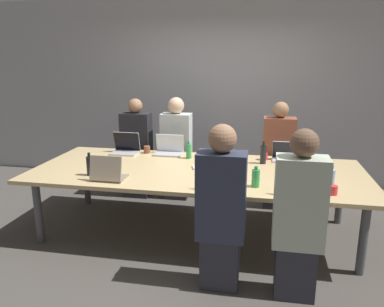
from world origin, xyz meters
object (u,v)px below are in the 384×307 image
Objects in this scene: bottle_far_right at (263,154)px; stapler at (233,174)px; person_near_midright at (221,210)px; cup_far_midleft at (147,150)px; person_near_right at (299,218)px; bottle_near_left at (90,166)px; bottle_near_midright at (256,178)px; laptop_near_right at (303,187)px; person_far_right at (278,158)px; cup_near_right at (333,190)px; bottle_near_right at (331,180)px; laptop_far_left at (126,147)px; laptop_far_midleft at (169,148)px; cup_far_right at (264,156)px; person_far_left at (137,150)px; laptop_near_midright at (225,182)px; person_far_midleft at (176,150)px; laptop_near_left at (108,173)px; bottle_far_midleft at (189,151)px; laptop_far_right at (287,155)px.

bottle_far_right reaches higher than stapler.
person_near_midright reaches higher than cup_far_midleft.
bottle_near_left is at bearing -15.73° from person_near_right.
person_near_midright reaches higher than bottle_near_midright.
person_near_right is at bearing -41.94° from cup_far_midleft.
person_far_right is (-0.17, 1.51, -0.14)m from laptop_near_right.
laptop_near_right is 0.27m from cup_near_right.
bottle_far_right reaches higher than bottle_near_right.
bottle_near_right is 1.69× the size of stapler.
person_near_midright is at bearing -103.72° from bottle_far_right.
bottle_near_right is 0.95m from stapler.
person_far_right is (1.91, 0.39, -0.14)m from laptop_far_left.
cup_near_right is at bearing -32.07° from laptop_far_midleft.
laptop_far_left is at bearing -179.98° from cup_far_right.
person_near_midright reaches higher than laptop_near_right.
cup_near_right is 0.06× the size of person_far_left.
laptop_near_right is 3.68× the size of cup_far_right.
laptop_far_midleft is 1.16m from bottle_near_left.
person_far_midleft is at bearing -62.23° from laptop_near_midright.
person_near_right is (1.75, -1.57, -0.10)m from cup_far_midleft.
cup_far_right is 1.85m from laptop_near_left.
person_far_midleft is (-0.84, 1.98, -0.01)m from person_near_midright.
laptop_far_midleft reaches higher than bottle_far_midleft.
stapler is at bearing -26.18° from laptop_far_left.
bottle_near_right is at bearing -26.97° from cup_far_midleft.
laptop_far_right is at bearing 0.42° from laptop_far_left.
laptop_near_right reaches higher than bottle_far_midleft.
bottle_near_midright is 0.63× the size of laptop_near_left.
bottle_near_right reaches higher than laptop_far_midleft.
bottle_near_left reaches higher than laptop_far_right.
bottle_near_midright is 0.82m from bottle_far_right.
person_far_right reaches higher than stapler.
person_far_right is at bearing 102.19° from laptop_far_right.
laptop_near_right reaches higher than bottle_near_midright.
bottle_near_left is at bearing -91.86° from laptop_far_left.
person_far_right is (-0.43, 1.46, -0.11)m from cup_near_right.
laptop_near_midright is 1.30× the size of bottle_near_right.
person_near_right reaches higher than bottle_near_right.
person_far_right is at bearing 34.64° from bottle_near_left.
person_far_left is (-0.85, 0.54, -0.16)m from bottle_far_midleft.
cup_far_right is at bearing -144.70° from laptop_near_left.
laptop_near_right is (0.69, 0.00, -0.01)m from laptop_near_midright.
laptop_near_left is 1.34× the size of bottle_near_left.
laptop_near_right is at bearing -150.45° from person_near_midright.
person_far_midleft reaches higher than cup_far_right.
bottle_far_midleft is at bearing -32.40° from person_far_left.
cup_far_midleft is at bearing -41.94° from person_near_right.
person_far_right reaches higher than person_far_left.
person_far_left is 1.92m from person_far_right.
laptop_near_midright is at bearing -61.63° from bottle_far_midleft.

